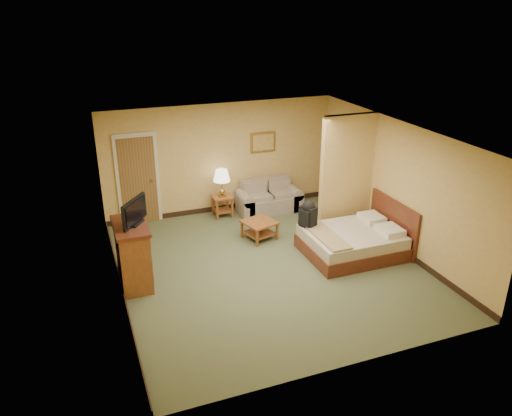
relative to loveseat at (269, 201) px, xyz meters
name	(u,v)px	position (x,y,z in m)	size (l,w,h in m)	color
floor	(268,266)	(-1.05, -2.57, -0.25)	(6.00, 6.00, 0.00)	#515839
ceiling	(270,134)	(-1.05, -2.57, 2.35)	(6.00, 6.00, 0.00)	white
back_wall	(221,159)	(-1.05, 0.43, 1.05)	(5.50, 0.02, 2.60)	tan
left_wall	(114,226)	(-3.80, -2.57, 1.05)	(0.02, 6.00, 2.60)	tan
right_wall	(396,186)	(1.70, -2.57, 1.05)	(0.02, 6.00, 2.60)	tan
partition	(346,175)	(1.10, -1.64, 1.05)	(1.20, 0.15, 2.60)	tan
door	(138,180)	(-3.00, 0.40, 0.78)	(0.94, 0.16, 2.10)	beige
baseboard	(222,208)	(-1.05, 0.42, -0.19)	(5.50, 0.02, 0.12)	black
loveseat	(269,201)	(0.00, 0.00, 0.00)	(1.53, 0.71, 0.77)	gray
side_table	(222,203)	(-1.15, 0.08, 0.08)	(0.46, 0.46, 0.50)	brown
table_lamp	(222,176)	(-1.15, 0.08, 0.74)	(0.39, 0.39, 0.65)	#A6863D
coffee_table	(259,226)	(-0.77, -1.37, 0.04)	(0.78, 0.78, 0.40)	brown
wall_picture	(263,142)	(0.00, 0.41, 1.35)	(0.63, 0.04, 0.49)	#B78E3F
dresser	(133,254)	(-3.52, -2.27, 0.34)	(0.57, 1.09, 1.16)	brown
tv	(134,212)	(-3.42, -2.27, 1.13)	(0.49, 0.63, 0.46)	black
bed	(355,241)	(0.78, -2.67, 0.03)	(1.91, 1.57, 1.01)	#501F12
backpack	(308,213)	(-0.02, -2.13, 0.54)	(0.33, 0.38, 0.56)	black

